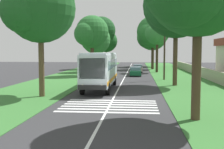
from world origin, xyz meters
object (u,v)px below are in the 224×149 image
roadside_tree_right_2 (152,33)px  trailing_car_0 (136,72)px  roadside_tree_left_0 (91,33)px  coach_bus (101,68)px  roadside_tree_left_3 (39,10)px  roadside_tree_left_4 (106,42)px  roadside_tree_left_1 (100,32)px  roadside_tree_right_1 (151,37)px  roadside_tree_left_2 (95,41)px  trailing_car_1 (138,68)px  roadside_tree_right_4 (156,33)px  roadside_tree_right_3 (174,7)px  utility_pole (165,46)px

roadside_tree_right_2 → trailing_car_0: bearing=169.1°
roadside_tree_left_0 → roadside_tree_right_2: (17.58, -10.33, 1.10)m
coach_bus → roadside_tree_left_3: size_ratio=1.07×
roadside_tree_left_4 → roadside_tree_left_1: bearing=-179.5°
roadside_tree_right_1 → roadside_tree_left_2: bearing=150.9°
trailing_car_0 → roadside_tree_left_4: (28.64, 8.05, 5.65)m
trailing_car_1 → roadside_tree_right_4: roadside_tree_right_4 is taller
trailing_car_0 → trailing_car_1: bearing=-2.2°
roadside_tree_left_3 → coach_bus: bearing=-40.0°
trailing_car_0 → roadside_tree_right_2: roadside_tree_right_2 is taller
roadside_tree_left_0 → roadside_tree_right_3: (-12.51, -11.38, 2.02)m
trailing_car_1 → roadside_tree_left_2: (-0.95, 7.89, 5.21)m
roadside_tree_right_1 → roadside_tree_right_3: bearing=-179.0°
trailing_car_1 → roadside_tree_left_0: 13.24m
roadside_tree_right_3 → roadside_tree_right_4: (20.73, 0.66, -1.62)m
roadside_tree_left_1 → roadside_tree_left_2: (-10.10, -0.39, -2.34)m
roadside_tree_right_1 → roadside_tree_left_0: bearing=159.4°
trailing_car_1 → trailing_car_0: bearing=177.8°
roadside_tree_left_0 → coach_bus: bearing=-167.3°
trailing_car_1 → utility_pole: 15.99m
roadside_tree_left_2 → roadside_tree_right_1: 23.11m
roadside_tree_right_3 → roadside_tree_left_0: bearing=42.3°
roadside_tree_left_1 → utility_pole: 27.23m
trailing_car_0 → roadside_tree_left_0: (-0.45, 7.03, 6.11)m
coach_bus → roadside_tree_right_3: (3.61, -7.75, 6.64)m
trailing_car_0 → roadside_tree_left_2: (7.75, 7.56, 5.21)m
roadside_tree_left_1 → roadside_tree_left_4: bearing=0.5°
roadside_tree_left_1 → roadside_tree_right_4: roadside_tree_left_1 is taller
roadside_tree_right_2 → roadside_tree_left_4: bearing=44.6°
roadside_tree_left_0 → roadside_tree_right_1: size_ratio=0.82×
coach_bus → roadside_tree_right_3: roadside_tree_right_3 is taller
roadside_tree_left_0 → roadside_tree_left_2: roadside_tree_left_0 is taller
coach_bus → roadside_tree_right_1: size_ratio=0.97×
roadside_tree_left_0 → roadside_tree_left_1: bearing=2.9°
roadside_tree_left_3 → roadside_tree_right_3: roadside_tree_right_3 is taller
roadside_tree_right_3 → trailing_car_1: bearing=10.5°
trailing_car_1 → roadside_tree_left_3: size_ratio=0.41×
roadside_tree_left_3 → roadside_tree_left_2: bearing=-0.7°
trailing_car_0 → utility_pole: 8.44m
roadside_tree_left_2 → roadside_tree_right_2: 14.49m
roadside_tree_left_3 → utility_pole: (15.56, -11.84, -2.80)m
roadside_tree_left_1 → roadside_tree_right_3: roadside_tree_right_3 is taller
utility_pole → roadside_tree_left_4: bearing=18.9°
roadside_tree_left_0 → roadside_tree_left_1: size_ratio=0.83×
roadside_tree_left_2 → roadside_tree_right_3: 24.08m
roadside_tree_left_3 → roadside_tree_right_4: roadside_tree_left_3 is taller
roadside_tree_right_2 → utility_pole: 23.75m
roadside_tree_right_4 → utility_pole: 14.39m
coach_bus → roadside_tree_right_2: size_ratio=0.97×
roadside_tree_right_2 → roadside_tree_right_3: roadside_tree_right_3 is taller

